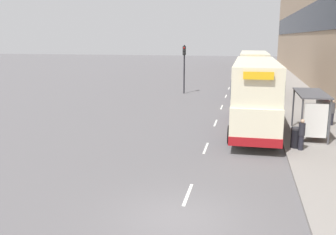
{
  "coord_description": "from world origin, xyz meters",
  "views": [
    {
      "loc": [
        1.95,
        -10.85,
        5.69
      ],
      "look_at": [
        -4.25,
        18.51,
        -0.74
      ],
      "focal_mm": 40.0,
      "sensor_mm": 36.0,
      "label": 1
    }
  ],
  "objects_px": {
    "double_decker_bus_ahead": "(253,73)",
    "litter_bin": "(296,138)",
    "pedestrian_2": "(332,112)",
    "car_0": "(247,65)",
    "bus_shelter": "(315,106)",
    "double_decker_bus_near": "(255,94)",
    "pedestrian_at_shelter": "(302,134)",
    "traffic_light_far_kerb": "(184,61)"
  },
  "relations": [
    {
      "from": "pedestrian_at_shelter",
      "to": "double_decker_bus_near",
      "type": "bearing_deg",
      "value": 116.86
    },
    {
      "from": "double_decker_bus_ahead",
      "to": "litter_bin",
      "type": "distance_m",
      "value": 18.27
    },
    {
      "from": "bus_shelter",
      "to": "traffic_light_far_kerb",
      "type": "bearing_deg",
      "value": 122.38
    },
    {
      "from": "double_decker_bus_near",
      "to": "pedestrian_2",
      "type": "height_order",
      "value": "double_decker_bus_near"
    },
    {
      "from": "bus_shelter",
      "to": "litter_bin",
      "type": "xyz_separation_m",
      "value": [
        -1.22,
        -2.59,
        -1.21
      ]
    },
    {
      "from": "pedestrian_2",
      "to": "litter_bin",
      "type": "height_order",
      "value": "pedestrian_2"
    },
    {
      "from": "litter_bin",
      "to": "double_decker_bus_near",
      "type": "bearing_deg",
      "value": 116.69
    },
    {
      "from": "bus_shelter",
      "to": "double_decker_bus_ahead",
      "type": "distance_m",
      "value": 15.84
    },
    {
      "from": "car_0",
      "to": "traffic_light_far_kerb",
      "type": "xyz_separation_m",
      "value": [
        -6.26,
        -32.19,
        2.46
      ]
    },
    {
      "from": "double_decker_bus_ahead",
      "to": "litter_bin",
      "type": "height_order",
      "value": "double_decker_bus_ahead"
    },
    {
      "from": "bus_shelter",
      "to": "traffic_light_far_kerb",
      "type": "height_order",
      "value": "traffic_light_far_kerb"
    },
    {
      "from": "bus_shelter",
      "to": "car_0",
      "type": "relative_size",
      "value": 0.96
    },
    {
      "from": "double_decker_bus_near",
      "to": "traffic_light_far_kerb",
      "type": "xyz_separation_m",
      "value": [
        -6.88,
        14.5,
        1.04
      ]
    },
    {
      "from": "pedestrian_2",
      "to": "litter_bin",
      "type": "bearing_deg",
      "value": -116.27
    },
    {
      "from": "car_0",
      "to": "pedestrian_2",
      "type": "height_order",
      "value": "pedestrian_2"
    },
    {
      "from": "pedestrian_at_shelter",
      "to": "pedestrian_2",
      "type": "xyz_separation_m",
      "value": [
        2.65,
        6.16,
        0.04
      ]
    },
    {
      "from": "bus_shelter",
      "to": "pedestrian_at_shelter",
      "type": "height_order",
      "value": "bus_shelter"
    },
    {
      "from": "pedestrian_at_shelter",
      "to": "car_0",
      "type": "bearing_deg",
      "value": 93.23
    },
    {
      "from": "double_decker_bus_near",
      "to": "car_0",
      "type": "xyz_separation_m",
      "value": [
        -0.61,
        46.69,
        -1.42
      ]
    },
    {
      "from": "car_0",
      "to": "pedestrian_at_shelter",
      "type": "distance_m",
      "value": 51.28
    },
    {
      "from": "double_decker_bus_ahead",
      "to": "traffic_light_far_kerb",
      "type": "xyz_separation_m",
      "value": [
        -6.95,
        0.54,
        1.04
      ]
    },
    {
      "from": "pedestrian_at_shelter",
      "to": "traffic_light_far_kerb",
      "type": "relative_size",
      "value": 0.32
    },
    {
      "from": "car_0",
      "to": "litter_bin",
      "type": "xyz_separation_m",
      "value": [
        2.69,
        -50.82,
        -0.19
      ]
    },
    {
      "from": "bus_shelter",
      "to": "pedestrian_2",
      "type": "xyz_separation_m",
      "value": [
        1.63,
        3.2,
        -0.89
      ]
    },
    {
      "from": "double_decker_bus_near",
      "to": "double_decker_bus_ahead",
      "type": "height_order",
      "value": "same"
    },
    {
      "from": "double_decker_bus_near",
      "to": "double_decker_bus_ahead",
      "type": "bearing_deg",
      "value": 89.69
    },
    {
      "from": "double_decker_bus_near",
      "to": "bus_shelter",
      "type": "bearing_deg",
      "value": -25.06
    },
    {
      "from": "car_0",
      "to": "pedestrian_2",
      "type": "relative_size",
      "value": 2.65
    },
    {
      "from": "pedestrian_at_shelter",
      "to": "traffic_light_far_kerb",
      "type": "height_order",
      "value": "traffic_light_far_kerb"
    },
    {
      "from": "bus_shelter",
      "to": "double_decker_bus_near",
      "type": "relative_size",
      "value": 0.37
    },
    {
      "from": "double_decker_bus_near",
      "to": "litter_bin",
      "type": "xyz_separation_m",
      "value": [
        2.08,
        -4.13,
        -1.62
      ]
    },
    {
      "from": "pedestrian_at_shelter",
      "to": "double_decker_bus_ahead",
      "type": "bearing_deg",
      "value": 96.81
    },
    {
      "from": "bus_shelter",
      "to": "traffic_light_far_kerb",
      "type": "distance_m",
      "value": 19.05
    },
    {
      "from": "car_0",
      "to": "double_decker_bus_near",
      "type": "bearing_deg",
      "value": -89.25
    },
    {
      "from": "pedestrian_at_shelter",
      "to": "traffic_light_far_kerb",
      "type": "distance_m",
      "value": 21.23
    },
    {
      "from": "double_decker_bus_ahead",
      "to": "litter_bin",
      "type": "xyz_separation_m",
      "value": [
        2.0,
        -18.09,
        -1.62
      ]
    },
    {
      "from": "pedestrian_2",
      "to": "car_0",
      "type": "bearing_deg",
      "value": 97.02
    },
    {
      "from": "bus_shelter",
      "to": "pedestrian_at_shelter",
      "type": "bearing_deg",
      "value": -108.96
    },
    {
      "from": "car_0",
      "to": "traffic_light_far_kerb",
      "type": "height_order",
      "value": "traffic_light_far_kerb"
    },
    {
      "from": "car_0",
      "to": "double_decker_bus_ahead",
      "type": "bearing_deg",
      "value": -88.8
    },
    {
      "from": "pedestrian_at_shelter",
      "to": "pedestrian_2",
      "type": "height_order",
      "value": "pedestrian_2"
    },
    {
      "from": "pedestrian_at_shelter",
      "to": "litter_bin",
      "type": "xyz_separation_m",
      "value": [
        -0.21,
        0.37,
        -0.28
      ]
    }
  ]
}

